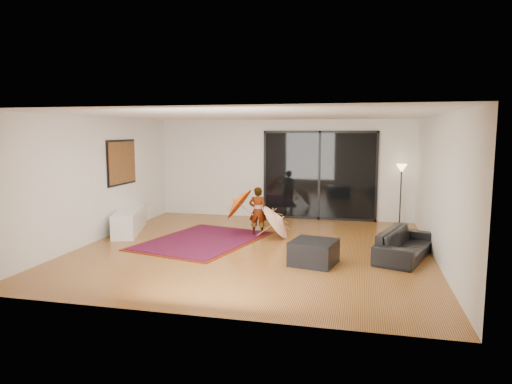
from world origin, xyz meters
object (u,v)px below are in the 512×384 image
(media_console, at_px, (130,220))
(child, at_px, (258,211))
(ottoman, at_px, (314,252))
(sofa, at_px, (405,244))

(media_console, xyz_separation_m, child, (3.05, 0.36, 0.29))
(media_console, height_order, ottoman, media_console)
(sofa, relative_size, ottoman, 2.41)
(media_console, height_order, sofa, media_console)
(sofa, bearing_deg, ottoman, 135.16)
(media_console, relative_size, child, 1.76)
(sofa, xyz_separation_m, ottoman, (-1.64, -0.80, -0.05))
(sofa, xyz_separation_m, child, (-3.15, 1.25, 0.29))
(sofa, distance_m, ottoman, 1.82)
(child, bearing_deg, media_console, 2.22)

